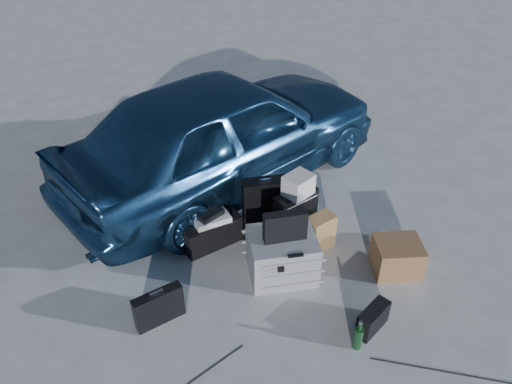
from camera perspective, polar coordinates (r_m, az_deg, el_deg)
ground at (r=4.62m, az=5.19°, el=-12.46°), size 60.00×60.00×0.00m
car at (r=5.74m, az=-3.55°, el=7.02°), size 4.27×2.80×1.35m
pelican_case at (r=4.71m, az=3.00°, el=-7.28°), size 0.71×0.62×0.45m
laptop_bag at (r=4.45m, az=3.35°, el=-3.95°), size 0.40×0.17×0.29m
briefcase at (r=4.42m, az=-11.05°, el=-12.80°), size 0.45×0.17×0.34m
suitcase_left at (r=5.18m, az=1.02°, el=-1.43°), size 0.49×0.26×0.60m
suitcase_right at (r=5.09m, az=4.47°, el=-2.67°), size 0.49×0.28×0.56m
white_carton at (r=4.85m, az=4.86°, el=0.81°), size 0.33×0.30×0.22m
duffel_bag at (r=5.09m, az=-5.16°, el=-4.61°), size 0.64×0.37×0.30m
flat_box_white at (r=4.98m, az=-5.25°, el=-2.90°), size 0.38×0.30×0.06m
flat_box_black at (r=4.94m, az=-5.42°, el=-2.43°), size 0.31×0.26×0.06m
kraft_bag at (r=5.04m, az=7.31°, el=-4.60°), size 0.32×0.24×0.39m
cardboard_box at (r=4.97m, az=15.80°, el=-7.12°), size 0.53×0.50×0.32m
plastic_bag at (r=5.27m, az=14.08°, el=-5.18°), size 0.28×0.24×0.14m
messenger_bag at (r=4.44m, az=13.20°, el=-13.93°), size 0.36×0.26×0.24m
green_bottle at (r=4.27m, az=11.64°, el=-15.72°), size 0.10×0.10×0.30m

